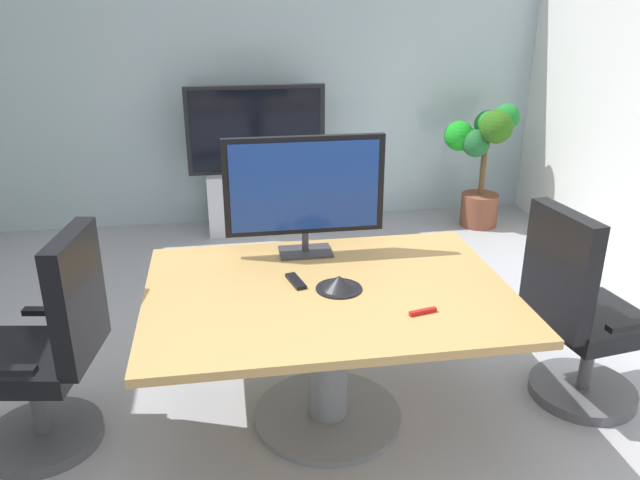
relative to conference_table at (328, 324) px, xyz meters
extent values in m
plane|color=#99999E|center=(-0.10, 0.16, -0.55)|extent=(6.97, 6.97, 0.00)
cube|color=#9EB2B7|center=(-0.10, 3.15, 0.77)|extent=(5.28, 0.10, 2.65)
cube|color=#B2894C|center=(0.00, 0.00, 0.17)|extent=(1.73, 1.25, 0.04)
cylinder|color=slate|center=(0.00, 0.00, -0.20)|extent=(0.20, 0.20, 0.70)
cylinder|color=slate|center=(0.00, 0.00, -0.53)|extent=(0.76, 0.76, 0.03)
cylinder|color=#4C4C51|center=(-1.40, 0.04, -0.52)|extent=(0.56, 0.56, 0.06)
cylinder|color=#4C4C51|center=(-1.40, 0.04, -0.31)|extent=(0.07, 0.07, 0.36)
cube|color=black|center=(-1.40, 0.04, -0.09)|extent=(0.55, 0.55, 0.10)
cube|color=black|center=(-1.14, -0.01, 0.24)|extent=(0.16, 0.46, 0.60)
cube|color=black|center=(-1.34, 0.29, 0.03)|extent=(0.28, 0.09, 0.03)
cube|color=black|center=(-1.42, -0.22, 0.03)|extent=(0.28, 0.09, 0.03)
cylinder|color=#4C4C51|center=(1.40, -0.03, -0.52)|extent=(0.56, 0.56, 0.06)
cylinder|color=#4C4C51|center=(1.40, -0.03, -0.31)|extent=(0.07, 0.07, 0.36)
cube|color=black|center=(1.40, -0.03, -0.09)|extent=(0.54, 0.54, 0.10)
cube|color=black|center=(1.14, -0.07, 0.24)|extent=(0.16, 0.46, 0.60)
cube|color=black|center=(1.42, -0.29, 0.03)|extent=(0.28, 0.09, 0.03)
cube|color=black|center=(1.35, 0.22, 0.03)|extent=(0.28, 0.09, 0.03)
cube|color=#333338|center=(-0.05, 0.44, 0.20)|extent=(0.28, 0.18, 0.02)
cylinder|color=#333338|center=(-0.05, 0.44, 0.26)|extent=(0.04, 0.04, 0.10)
cube|color=black|center=(-0.05, 0.46, 0.57)|extent=(0.84, 0.04, 0.52)
cube|color=navy|center=(-0.05, 0.44, 0.57)|extent=(0.77, 0.01, 0.47)
cube|color=#B7BABC|center=(-0.16, 2.80, -0.27)|extent=(0.90, 0.36, 0.55)
cube|color=black|center=(-0.16, 2.78, 0.38)|extent=(1.20, 0.06, 0.76)
cube|color=black|center=(-0.16, 2.74, 0.38)|extent=(1.12, 0.01, 0.69)
cylinder|color=brown|center=(1.88, 2.59, -0.40)|extent=(0.34, 0.34, 0.30)
cylinder|color=brown|center=(1.88, 2.59, -0.03)|extent=(0.05, 0.05, 0.44)
sphere|color=#1B7A29|center=(2.08, 2.65, 0.45)|extent=(0.24, 0.24, 0.24)
sphere|color=#1F8226|center=(1.95, 2.74, 0.37)|extent=(0.25, 0.25, 0.25)
sphere|color=#17971E|center=(1.65, 2.67, 0.29)|extent=(0.27, 0.27, 0.27)
sphere|color=#1E5E2C|center=(1.77, 2.55, 0.24)|extent=(0.24, 0.24, 0.24)
sphere|color=#2A5E15|center=(1.89, 2.44, 0.41)|extent=(0.29, 0.29, 0.29)
cone|color=black|center=(0.05, -0.02, 0.23)|extent=(0.19, 0.19, 0.07)
cylinder|color=black|center=(0.05, -0.02, 0.20)|extent=(0.22, 0.22, 0.01)
cube|color=black|center=(-0.15, 0.09, 0.20)|extent=(0.09, 0.18, 0.02)
cube|color=red|center=(0.37, -0.31, 0.20)|extent=(0.13, 0.05, 0.02)
camera|label=1|loc=(-0.46, -2.65, 1.52)|focal=35.37mm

